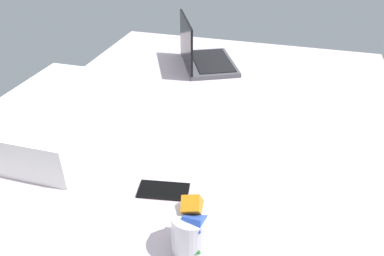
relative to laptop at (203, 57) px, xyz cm
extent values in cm
cube|color=silver|center=(-50.55, -15.51, -13.41)|extent=(180.00, 140.00, 18.00)
cube|color=#4C4C51|center=(1.29, -2.76, -3.41)|extent=(39.63, 34.80, 2.00)
cube|color=black|center=(1.92, -4.12, -2.21)|extent=(33.47, 27.67, 0.40)
cube|color=black|center=(-3.36, 7.21, 8.09)|extent=(30.33, 14.86, 21.00)
cylinder|color=silver|center=(-104.57, -23.78, 1.09)|extent=(9.00, 9.00, 11.00)
cube|color=#268C33|center=(-106.46, -24.63, -1.34)|extent=(5.12, 5.05, 5.35)
cube|color=#268C33|center=(-104.07, -23.76, 0.40)|extent=(8.70, 8.34, 7.05)
cube|color=#268C33|center=(-103.85, -24.59, 2.15)|extent=(6.47, 7.09, 6.29)
cube|color=red|center=(-102.18, -23.31, 3.89)|extent=(5.55, 5.11, 4.93)
cube|color=blue|center=(-105.48, -25.03, 5.63)|extent=(5.75, 5.42, 4.83)
cube|color=orange|center=(-102.85, -23.66, 7.37)|extent=(5.84, 5.24, 6.34)
cube|color=black|center=(-88.36, -11.33, -4.01)|extent=(8.95, 14.91, 0.80)
cube|color=white|center=(-69.23, 32.49, 2.09)|extent=(52.00, 36.00, 13.00)
camera|label=1|loc=(-157.74, -38.98, 64.52)|focal=33.70mm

